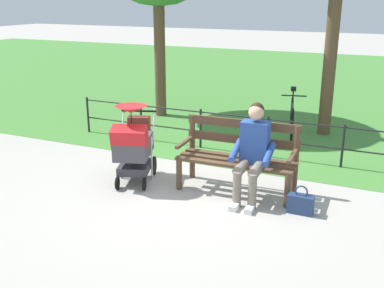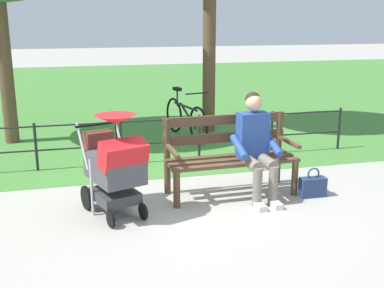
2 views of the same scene
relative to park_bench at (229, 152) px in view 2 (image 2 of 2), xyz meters
name	(u,v)px [view 2 (image 2 of 2)]	position (x,y,z in m)	size (l,w,h in m)	color
ground_plane	(185,199)	(0.59, 0.12, -0.53)	(60.00, 60.00, 0.00)	#ADA89E
grass_lawn	(117,92)	(0.59, -8.68, -0.52)	(40.00, 16.00, 0.01)	#478438
park_bench	(229,152)	(0.00, 0.00, 0.00)	(1.62, 0.65, 0.96)	brown
person_on_bench	(256,143)	(-0.26, 0.22, 0.15)	(0.54, 0.74, 1.28)	slate
stroller	(115,164)	(1.43, 0.37, 0.07)	(0.75, 0.99, 1.15)	black
handbag	(313,186)	(-0.95, 0.40, -0.40)	(0.32, 0.14, 0.37)	navy
park_fence	(161,135)	(0.59, -1.47, -0.11)	(6.05, 0.04, 0.70)	black
bicycle	(185,118)	(-0.11, -2.85, -0.16)	(0.52, 1.63, 0.89)	black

